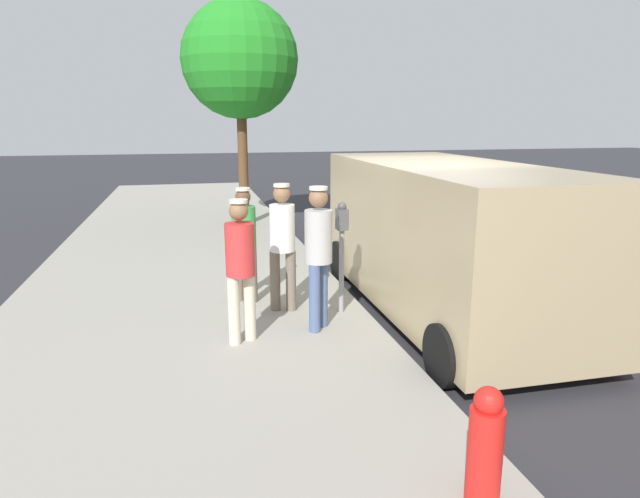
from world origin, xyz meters
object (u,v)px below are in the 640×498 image
Objects in this scene: pedestrian_in_white at (282,239)px; street_tree at (240,60)px; pedestrian_in_green at (244,238)px; parking_meter_near at (342,238)px; pedestrian_in_gray at (318,248)px; pedestrian_in_red at (240,262)px; parked_van at (445,235)px; fire_hydrant at (485,447)px.

street_tree is at bearing -91.27° from pedestrian_in_white.
street_tree reaches higher than pedestrian_in_green.
parking_meter_near is 0.84× the size of pedestrian_in_gray.
pedestrian_in_red is 0.32× the size of street_tree.
street_tree is (-0.15, -6.58, 2.93)m from pedestrian_in_white.
street_tree reaches higher than pedestrian_in_gray.
parked_van is 4.33m from fire_hydrant.
pedestrian_in_green reaches higher than fire_hydrant.
pedestrian_in_white reaches higher than pedestrian_in_green.
parked_van is at bearing -165.84° from pedestrian_in_red.
pedestrian_in_green is 0.94× the size of pedestrian_in_white.
parking_meter_near is 1.77× the size of fire_hydrant.
pedestrian_in_white reaches higher than pedestrian_in_red.
pedestrian_in_green is (1.23, -0.76, -0.08)m from parking_meter_near.
pedestrian_in_white is (-0.46, 0.51, 0.07)m from pedestrian_in_green.
parked_van is (-2.27, 0.26, -0.01)m from pedestrian_in_white.
pedestrian_in_white is 2.04× the size of fire_hydrant.
parked_van is 7.74m from street_tree.
parked_van is (-1.50, 0.02, -0.03)m from parking_meter_near.
parking_meter_near is 0.89× the size of pedestrian_in_red.
parked_van is (-2.93, -0.74, 0.03)m from pedestrian_in_red.
pedestrian_in_gray is 2.03m from parked_van.
street_tree is (-0.61, -6.07, 3.00)m from pedestrian_in_green.
street_tree reaches higher than pedestrian_in_white.
pedestrian_in_green is 0.97× the size of pedestrian_in_red.
pedestrian_in_white is at bearing 88.73° from street_tree.
street_tree is at bearing -96.08° from pedestrian_in_red.
pedestrian_in_gray is 1.03× the size of pedestrian_in_white.
pedestrian_in_white is at bearing -81.08° from fire_hydrant.
fire_hydrant is (-1.13, 4.75, -0.53)m from pedestrian_in_green.
pedestrian_in_white is (0.31, -0.81, -0.03)m from pedestrian_in_gray.
pedestrian_in_red is (0.20, 1.51, 0.03)m from pedestrian_in_green.
pedestrian_in_gray is at bearing 120.52° from pedestrian_in_green.
parking_meter_near is 1.50m from parked_van.
parked_van is at bearing 107.22° from street_tree.
pedestrian_in_green is 0.31× the size of street_tree.
pedestrian_in_gray is at bearing -84.13° from fire_hydrant.
street_tree is at bearing -87.25° from fire_hydrant.
pedestrian_in_red is at bearing 82.55° from pedestrian_in_green.
parked_van is at bearing 179.32° from parking_meter_near.
fire_hydrant is at bearing 68.09° from parked_van.
pedestrian_in_gray is 0.86m from pedestrian_in_white.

